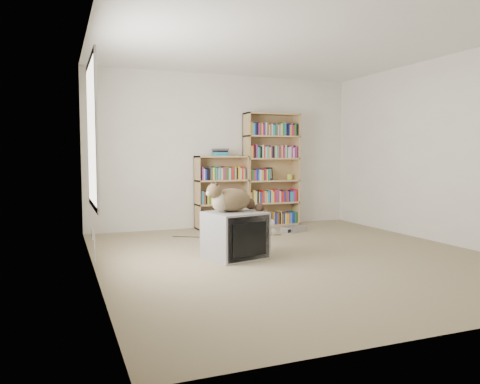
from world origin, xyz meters
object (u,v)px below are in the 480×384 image
object	(u,v)px
bookcase_short	(221,195)
dvd_player	(294,229)
cat	(237,203)
bookcase_tall	(271,173)
crt_tv	(235,235)

from	to	relation	value
bookcase_short	dvd_player	size ratio (longest dim) A/B	3.28
cat	bookcase_tall	size ratio (longest dim) A/B	0.42
cat	crt_tv	bearing A→B (deg)	-163.73
crt_tv	cat	size ratio (longest dim) A/B	0.93
crt_tv	bookcase_tall	xyz separation A→B (m)	(1.48, 2.18, 0.63)
bookcase_tall	bookcase_short	world-z (taller)	bookcase_tall
crt_tv	bookcase_tall	world-z (taller)	bookcase_tall
crt_tv	dvd_player	xyz separation A→B (m)	(1.51, 1.41, -0.23)
crt_tv	cat	xyz separation A→B (m)	(0.04, 0.02, 0.37)
bookcase_tall	crt_tv	bearing A→B (deg)	-124.23
cat	bookcase_short	distance (m)	2.23
cat	bookcase_short	world-z (taller)	bookcase_short
bookcase_tall	dvd_player	bearing A→B (deg)	-87.88
cat	dvd_player	world-z (taller)	cat
bookcase_short	dvd_player	bearing A→B (deg)	-39.83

